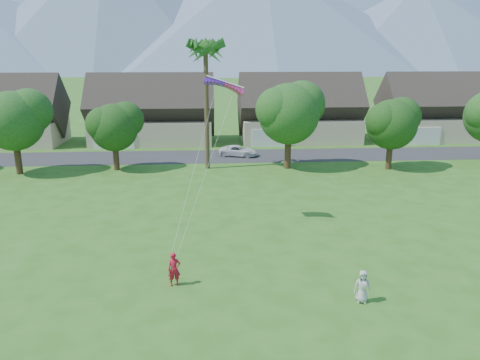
{
  "coord_description": "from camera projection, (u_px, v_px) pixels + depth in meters",
  "views": [
    {
      "loc": [
        -1.85,
        -17.24,
        11.3
      ],
      "look_at": [
        0.0,
        10.0,
        3.8
      ],
      "focal_mm": 35.0,
      "sensor_mm": 36.0,
      "label": 1
    }
  ],
  "objects": [
    {
      "name": "houses_row",
      "position": [
        227.0,
        115.0,
        60.18
      ],
      "size": [
        72.75,
        8.19,
        8.86
      ],
      "color": "beige",
      "rests_on": "ground"
    },
    {
      "name": "watcher",
      "position": [
        362.0,
        287.0,
        21.66
      ],
      "size": [
        0.86,
        0.65,
        1.59
      ],
      "primitive_type": "imported",
      "rotation": [
        0.0,
        0.0,
        -0.2
      ],
      "color": "#B8B9B4",
      "rests_on": "ground"
    },
    {
      "name": "fan_palm",
      "position": [
        205.0,
        46.0,
        43.86
      ],
      "size": [
        3.0,
        3.0,
        13.8
      ],
      "color": "#4C3D26",
      "rests_on": "ground"
    },
    {
      "name": "street",
      "position": [
        226.0,
        156.0,
        52.41
      ],
      "size": [
        90.0,
        7.0,
        0.01
      ],
      "primitive_type": "cube",
      "color": "#2D2D30",
      "rests_on": "ground"
    },
    {
      "name": "kite_flyer",
      "position": [
        174.0,
        269.0,
        23.2
      ],
      "size": [
        0.71,
        0.54,
        1.73
      ],
      "primitive_type": "imported",
      "rotation": [
        0.0,
        0.0,
        0.22
      ],
      "color": "#B71428",
      "rests_on": "ground"
    },
    {
      "name": "parafoil_kite",
      "position": [
        225.0,
        84.0,
        29.47
      ],
      "size": [
        2.64,
        1.1,
        0.5
      ],
      "rotation": [
        0.0,
        0.0,
        -0.08
      ],
      "color": "#6019C1",
      "rests_on": "ground"
    },
    {
      "name": "ground",
      "position": [
        256.0,
        329.0,
        19.7
      ],
      "size": [
        500.0,
        500.0,
        0.0
      ],
      "primitive_type": "plane",
      "color": "#2D6019",
      "rests_on": "ground"
    },
    {
      "name": "tree_row",
      "position": [
        216.0,
        120.0,
        45.19
      ],
      "size": [
        62.27,
        6.67,
        8.45
      ],
      "color": "#47301C",
      "rests_on": "ground"
    },
    {
      "name": "parked_car",
      "position": [
        238.0,
        151.0,
        52.35
      ],
      "size": [
        4.68,
        3.11,
        1.19
      ],
      "primitive_type": "imported",
      "rotation": [
        0.0,
        0.0,
        1.28
      ],
      "color": "silver",
      "rests_on": "ground"
    },
    {
      "name": "mountain_ridge",
      "position": [
        228.0,
        19.0,
        262.83
      ],
      "size": [
        540.0,
        240.0,
        70.0
      ],
      "color": "slate",
      "rests_on": "ground"
    }
  ]
}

